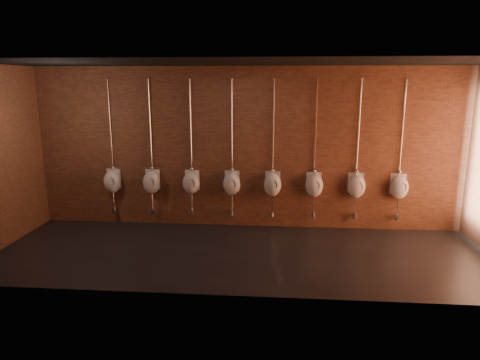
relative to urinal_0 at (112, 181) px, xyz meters
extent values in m
plane|color=black|center=(2.75, -1.38, -0.92)|extent=(8.50, 8.50, 0.00)
cube|color=black|center=(2.75, -1.38, 2.28)|extent=(8.50, 3.00, 0.04)
cube|color=brown|center=(2.75, 0.12, 0.68)|extent=(8.50, 0.04, 3.20)
cube|color=brown|center=(2.75, -2.88, 0.68)|extent=(8.50, 0.04, 3.20)
ellipsoid|color=white|center=(0.00, -0.01, -0.02)|extent=(0.40, 0.36, 0.46)
cube|color=white|center=(0.00, 0.10, 0.03)|extent=(0.30, 0.09, 0.42)
cylinder|color=#9F9F9F|center=(0.00, -0.13, 0.01)|extent=(0.20, 0.06, 0.20)
cylinder|color=silver|center=(0.00, 0.08, 1.12)|extent=(0.02, 0.02, 1.81)
sphere|color=silver|center=(0.00, 0.07, 0.27)|extent=(0.08, 0.08, 0.08)
cylinder|color=silver|center=(0.00, 0.08, 2.03)|extent=(0.06, 0.06, 0.01)
cylinder|color=silver|center=(0.00, -0.01, -0.37)|extent=(0.03, 0.03, 0.37)
cylinder|color=silver|center=(0.00, -0.01, -0.62)|extent=(0.08, 0.08, 0.11)
cylinder|color=silver|center=(0.00, 0.07, -0.62)|extent=(0.03, 0.15, 0.03)
ellipsoid|color=white|center=(0.82, -0.01, -0.02)|extent=(0.40, 0.36, 0.46)
cube|color=white|center=(0.82, 0.10, 0.03)|extent=(0.30, 0.09, 0.42)
cylinder|color=#9F9F9F|center=(0.82, -0.13, 0.01)|extent=(0.20, 0.06, 0.20)
cylinder|color=silver|center=(0.82, 0.08, 1.12)|extent=(0.02, 0.02, 1.81)
sphere|color=silver|center=(0.82, 0.07, 0.27)|extent=(0.08, 0.08, 0.08)
cylinder|color=silver|center=(0.82, 0.08, 2.03)|extent=(0.06, 0.06, 0.01)
cylinder|color=silver|center=(0.82, -0.01, -0.37)|extent=(0.03, 0.03, 0.37)
cylinder|color=silver|center=(0.82, -0.01, -0.62)|extent=(0.08, 0.08, 0.11)
cylinder|color=silver|center=(0.82, 0.07, -0.62)|extent=(0.03, 0.15, 0.03)
ellipsoid|color=white|center=(1.64, -0.01, -0.02)|extent=(0.40, 0.36, 0.46)
cube|color=white|center=(1.64, 0.10, 0.03)|extent=(0.30, 0.09, 0.42)
cylinder|color=#9F9F9F|center=(1.64, -0.13, 0.01)|extent=(0.20, 0.06, 0.20)
cylinder|color=silver|center=(1.64, 0.08, 1.12)|extent=(0.02, 0.02, 1.81)
sphere|color=silver|center=(1.64, 0.07, 0.27)|extent=(0.08, 0.08, 0.08)
cylinder|color=silver|center=(1.64, 0.08, 2.03)|extent=(0.06, 0.06, 0.01)
cylinder|color=silver|center=(1.64, -0.01, -0.37)|extent=(0.03, 0.03, 0.37)
cylinder|color=silver|center=(1.64, -0.01, -0.62)|extent=(0.08, 0.08, 0.11)
cylinder|color=silver|center=(1.64, 0.07, -0.62)|extent=(0.03, 0.15, 0.03)
ellipsoid|color=white|center=(2.46, -0.01, -0.02)|extent=(0.40, 0.36, 0.46)
cube|color=white|center=(2.46, 0.10, 0.03)|extent=(0.30, 0.09, 0.42)
cylinder|color=#9F9F9F|center=(2.46, -0.13, 0.01)|extent=(0.20, 0.06, 0.20)
cylinder|color=silver|center=(2.46, 0.08, 1.12)|extent=(0.02, 0.02, 1.81)
sphere|color=silver|center=(2.46, 0.07, 0.27)|extent=(0.08, 0.08, 0.08)
cylinder|color=silver|center=(2.46, 0.08, 2.03)|extent=(0.06, 0.06, 0.01)
cylinder|color=silver|center=(2.46, -0.01, -0.37)|extent=(0.03, 0.03, 0.37)
cylinder|color=silver|center=(2.46, -0.01, -0.62)|extent=(0.08, 0.08, 0.11)
cylinder|color=silver|center=(2.46, 0.07, -0.62)|extent=(0.03, 0.15, 0.03)
ellipsoid|color=white|center=(3.27, -0.01, -0.02)|extent=(0.40, 0.36, 0.46)
cube|color=white|center=(3.27, 0.10, 0.03)|extent=(0.30, 0.09, 0.42)
cylinder|color=#9F9F9F|center=(3.27, -0.13, 0.01)|extent=(0.20, 0.06, 0.20)
cylinder|color=silver|center=(3.27, 0.08, 1.12)|extent=(0.02, 0.02, 1.81)
sphere|color=silver|center=(3.27, 0.07, 0.27)|extent=(0.08, 0.08, 0.08)
cylinder|color=silver|center=(3.27, 0.08, 2.03)|extent=(0.06, 0.06, 0.01)
cylinder|color=silver|center=(3.27, -0.01, -0.37)|extent=(0.03, 0.03, 0.37)
cylinder|color=silver|center=(3.27, -0.01, -0.62)|extent=(0.08, 0.08, 0.11)
cylinder|color=silver|center=(3.27, 0.07, -0.62)|extent=(0.03, 0.15, 0.03)
ellipsoid|color=white|center=(4.09, -0.01, -0.02)|extent=(0.40, 0.36, 0.46)
cube|color=white|center=(4.09, 0.10, 0.03)|extent=(0.30, 0.09, 0.42)
cylinder|color=#9F9F9F|center=(4.09, -0.13, 0.01)|extent=(0.20, 0.06, 0.20)
cylinder|color=silver|center=(4.09, 0.08, 1.12)|extent=(0.02, 0.02, 1.81)
sphere|color=silver|center=(4.09, 0.07, 0.27)|extent=(0.08, 0.08, 0.08)
cylinder|color=silver|center=(4.09, 0.08, 2.03)|extent=(0.06, 0.06, 0.01)
cylinder|color=silver|center=(4.09, -0.01, -0.37)|extent=(0.03, 0.03, 0.37)
cylinder|color=silver|center=(4.09, -0.01, -0.62)|extent=(0.08, 0.08, 0.11)
cylinder|color=silver|center=(4.09, 0.07, -0.62)|extent=(0.03, 0.15, 0.03)
ellipsoid|color=white|center=(4.91, -0.01, -0.02)|extent=(0.40, 0.36, 0.46)
cube|color=white|center=(4.91, 0.10, 0.03)|extent=(0.30, 0.09, 0.42)
cylinder|color=#9F9F9F|center=(4.91, -0.13, 0.01)|extent=(0.20, 0.06, 0.20)
cylinder|color=silver|center=(4.91, 0.08, 1.12)|extent=(0.02, 0.02, 1.81)
sphere|color=silver|center=(4.91, 0.07, 0.27)|extent=(0.08, 0.08, 0.08)
cylinder|color=silver|center=(4.91, 0.08, 2.03)|extent=(0.06, 0.06, 0.01)
cylinder|color=silver|center=(4.91, -0.01, -0.37)|extent=(0.03, 0.03, 0.37)
cylinder|color=silver|center=(4.91, -0.01, -0.62)|extent=(0.08, 0.08, 0.11)
cylinder|color=silver|center=(4.91, 0.07, -0.62)|extent=(0.03, 0.15, 0.03)
ellipsoid|color=white|center=(5.73, -0.01, -0.02)|extent=(0.40, 0.36, 0.46)
cube|color=white|center=(5.73, 0.10, 0.03)|extent=(0.30, 0.09, 0.42)
cylinder|color=#9F9F9F|center=(5.73, -0.13, 0.01)|extent=(0.20, 0.06, 0.20)
cylinder|color=silver|center=(5.73, 0.08, 1.12)|extent=(0.02, 0.02, 1.81)
sphere|color=silver|center=(5.73, 0.07, 0.27)|extent=(0.08, 0.08, 0.08)
cylinder|color=silver|center=(5.73, 0.08, 2.03)|extent=(0.06, 0.06, 0.01)
cylinder|color=silver|center=(5.73, -0.01, -0.37)|extent=(0.03, 0.03, 0.37)
cylinder|color=silver|center=(5.73, -0.01, -0.62)|extent=(0.08, 0.08, 0.11)
cylinder|color=silver|center=(5.73, 0.07, -0.62)|extent=(0.03, 0.15, 0.03)
camera|label=1|loc=(3.29, -8.28, 1.98)|focal=32.00mm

